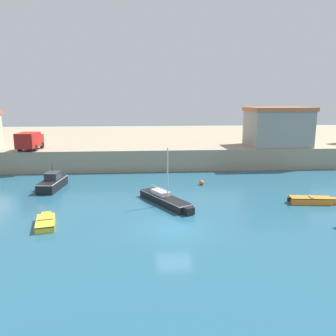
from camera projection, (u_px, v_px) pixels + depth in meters
The scene contains 9 objects.
ground_plane at pixel (174, 229), 22.66m from camera, with size 200.00×200.00×0.00m, color #235670.
quay_seawall at pixel (154, 142), 59.96m from camera, with size 120.00×40.00×2.70m, color gray.
sailboat_black_0 at pixel (165, 199), 28.13m from camera, with size 4.30×6.53×4.93m.
dinghy_orange_2 at pixel (311, 200), 28.19m from camera, with size 4.16×1.50×0.67m.
motorboat_black_3 at pixel (53, 182), 32.98m from camera, with size 2.08×5.36×2.58m.
dinghy_yellow_4 at pixel (46, 222), 23.25m from camera, with size 1.90×3.57×0.54m.
mooring_buoy at pixel (202, 183), 34.49m from camera, with size 0.51×0.51×0.51m, color orange.
harbor_shed_near_wharf at pixel (277, 127), 43.98m from camera, with size 8.06×6.15×5.17m.
truck_on_quay at pixel (30, 140), 40.35m from camera, with size 2.31×4.38×2.20m.
Camera 1 is at (-2.08, -21.24, 8.73)m, focal length 35.00 mm.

